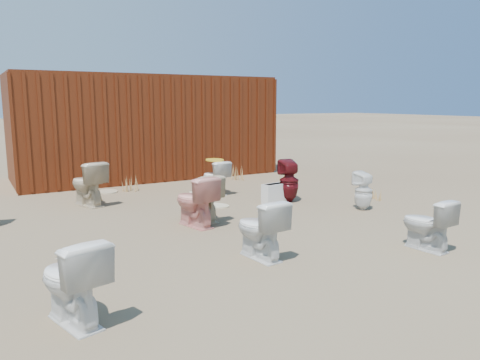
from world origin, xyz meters
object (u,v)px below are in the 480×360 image
toilet_back_beige_left (88,184)px  toilet_back_beige_right (203,197)px  shipping_container (145,127)px  toilet_back_yellowlid (215,177)px  toilet_front_e (427,224)px  loose_tank (275,193)px  toilet_front_c (260,229)px  toilet_back_e (363,191)px  toilet_front_pink (195,201)px  toilet_front_a (72,281)px  toilet_front_maroon (289,181)px

toilet_back_beige_left → toilet_back_beige_right: toilet_back_beige_left is taller
shipping_container → toilet_back_yellowlid: (0.38, -2.97, -0.87)m
toilet_front_e → loose_tank: (-0.07, 3.16, -0.15)m
toilet_front_c → toilet_back_beige_left: 4.02m
toilet_back_yellowlid → loose_tank: size_ratio=1.33×
toilet_front_e → loose_tank: bearing=-93.2°
toilet_back_beige_left → toilet_back_e: bearing=129.6°
shipping_container → toilet_front_pink: bearing=-101.1°
toilet_front_a → loose_tank: 5.06m
toilet_front_pink → toilet_back_e: toilet_front_pink is taller
shipping_container → toilet_front_a: size_ratio=8.14×
toilet_back_e → loose_tank: toilet_back_e is taller
loose_tank → toilet_front_c: bearing=-134.3°
toilet_front_c → toilet_front_maroon: (2.14, 2.35, 0.03)m
toilet_front_pink → toilet_front_maroon: (2.19, 0.68, 0.01)m
toilet_back_beige_right → toilet_front_e: bearing=119.9°
toilet_front_e → toilet_back_e: 2.16m
toilet_front_a → toilet_back_beige_right: (2.40, 2.52, -0.01)m
toilet_front_pink → toilet_back_beige_right: 0.35m
toilet_front_e → toilet_back_e: (0.90, 1.97, 0.00)m
toilet_back_beige_left → toilet_back_yellowlid: (2.39, -0.20, -0.06)m
toilet_front_maroon → toilet_front_c: bearing=59.4°
toilet_front_maroon → toilet_front_a: bearing=45.9°
toilet_back_e → toilet_front_a: bearing=16.8°
shipping_container → toilet_front_maroon: bearing=-74.2°
toilet_front_c → toilet_front_maroon: toilet_front_maroon is taller
toilet_back_beige_left → loose_tank: 3.31m
toilet_front_maroon → toilet_back_beige_left: bearing=-13.5°
toilet_front_e → toilet_front_pink: bearing=-55.2°
toilet_back_beige_left → loose_tank: size_ratio=1.57×
toilet_front_e → toilet_back_e: size_ratio=1.00×
toilet_back_e → shipping_container: bearing=-73.5°
shipping_container → toilet_front_c: 6.75m
toilet_back_yellowlid → toilet_back_e: bearing=115.6°
shipping_container → toilet_back_yellowlid: 3.12m
toilet_front_a → toilet_back_e: (5.04, 1.81, -0.04)m
toilet_front_e → toilet_front_maroon: bearing=-98.1°
toilet_front_e → loose_tank: toilet_front_e is taller
loose_tank → toilet_back_yellowlid: bearing=108.0°
toilet_front_e → shipping_container: bearing=-86.7°
toilet_front_a → toilet_back_beige_left: size_ratio=0.94×
toilet_front_maroon → toilet_back_beige_left: size_ratio=0.98×
loose_tank → toilet_front_pink: bearing=-165.6°
toilet_front_maroon → toilet_back_yellowlid: toilet_front_maroon is taller
toilet_back_beige_left → shipping_container: bearing=-142.3°
toilet_front_e → toilet_back_beige_left: size_ratio=0.83×
toilet_back_yellowlid → toilet_back_beige_left: bearing=-11.3°
toilet_back_beige_right → toilet_back_e: (2.64, -0.72, -0.04)m
toilet_front_pink → toilet_front_a: bearing=36.2°
toilet_front_a → toilet_front_maroon: bearing=-160.4°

